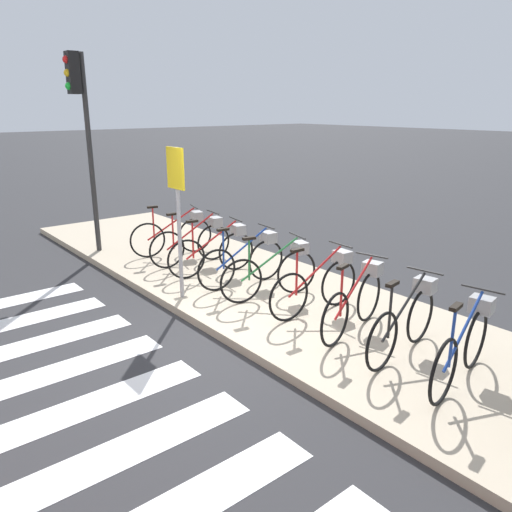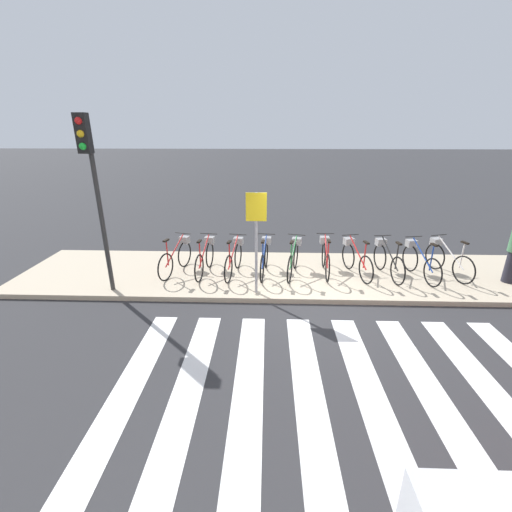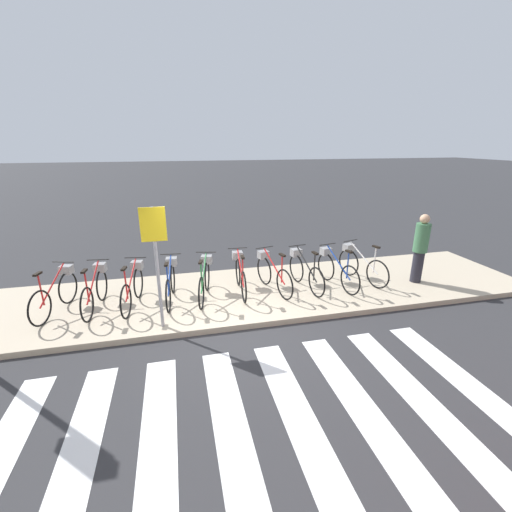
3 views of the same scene
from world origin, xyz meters
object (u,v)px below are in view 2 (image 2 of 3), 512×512
(parked_bicycle_0, at_px, (177,256))
(traffic_light, at_px, (91,170))
(parked_bicycle_3, at_px, (265,257))
(parked_bicycle_7, at_px, (387,259))
(parked_bicycle_1, at_px, (206,256))
(parked_bicycle_4, at_px, (294,258))
(parked_bicycle_8, at_px, (419,260))
(sign_post, at_px, (256,227))
(parked_bicycle_6, at_px, (355,258))
(parked_bicycle_2, at_px, (234,257))
(parked_bicycle_9, at_px, (446,258))
(parked_bicycle_5, at_px, (325,256))

(parked_bicycle_0, height_order, traffic_light, traffic_light)
(parked_bicycle_3, xyz_separation_m, parked_bicycle_7, (3.10, -0.03, 0.00))
(parked_bicycle_1, height_order, parked_bicycle_4, same)
(parked_bicycle_3, distance_m, parked_bicycle_4, 0.74)
(parked_bicycle_3, height_order, parked_bicycle_4, same)
(parked_bicycle_1, distance_m, parked_bicycle_4, 2.26)
(parked_bicycle_8, distance_m, traffic_light, 7.84)
(parked_bicycle_8, distance_m, sign_post, 4.33)
(parked_bicycle_3, relative_size, parked_bicycle_4, 1.02)
(parked_bicycle_0, height_order, sign_post, sign_post)
(parked_bicycle_1, bearing_deg, parked_bicycle_8, -0.76)
(parked_bicycle_6, bearing_deg, parked_bicycle_8, -3.93)
(parked_bicycle_0, bearing_deg, parked_bicycle_2, -2.54)
(parked_bicycle_3, bearing_deg, parked_bicycle_8, -1.49)
(parked_bicycle_2, bearing_deg, parked_bicycle_8, -0.42)
(parked_bicycle_6, bearing_deg, sign_post, -154.94)
(parked_bicycle_9, bearing_deg, parked_bicycle_8, -167.25)
(parked_bicycle_2, xyz_separation_m, parked_bicycle_8, (4.65, -0.03, 0.00))
(parked_bicycle_3, relative_size, parked_bicycle_8, 1.01)
(parked_bicycle_1, bearing_deg, traffic_light, -149.79)
(parked_bicycle_1, xyz_separation_m, parked_bicycle_3, (1.52, 0.03, 0.00))
(parked_bicycle_5, bearing_deg, parked_bicycle_2, -176.14)
(parked_bicycle_2, bearing_deg, sign_post, -61.29)
(parked_bicycle_1, bearing_deg, parked_bicycle_0, 177.80)
(parked_bicycle_9, bearing_deg, traffic_light, -171.14)
(traffic_light, bearing_deg, parked_bicycle_3, 18.78)
(parked_bicycle_2, bearing_deg, parked_bicycle_7, 0.56)
(parked_bicycle_6, bearing_deg, parked_bicycle_3, -179.83)
(parked_bicycle_1, xyz_separation_m, parked_bicycle_9, (6.15, 0.10, 0.00))
(parked_bicycle_6, distance_m, parked_bicycle_8, 1.57)
(parked_bicycle_7, distance_m, traffic_light, 7.12)
(parked_bicycle_8, xyz_separation_m, parked_bicycle_9, (0.75, 0.17, 0.00))
(parked_bicycle_4, distance_m, parked_bicycle_6, 1.57)
(parked_bicycle_5, xyz_separation_m, sign_post, (-1.74, -1.25, 1.12))
(parked_bicycle_1, relative_size, parked_bicycle_9, 1.03)
(parked_bicycle_5, distance_m, parked_bicycle_9, 3.06)
(parked_bicycle_4, relative_size, parked_bicycle_9, 1.01)
(parked_bicycle_2, distance_m, parked_bicycle_3, 0.78)
(parked_bicycle_3, height_order, parked_bicycle_8, same)
(parked_bicycle_0, distance_m, parked_bicycle_5, 3.84)
(parked_bicycle_6, height_order, parked_bicycle_9, same)
(parked_bicycle_4, xyz_separation_m, parked_bicycle_5, (0.83, 0.12, 0.00))
(parked_bicycle_8, height_order, parked_bicycle_9, same)
(parked_bicycle_7, relative_size, parked_bicycle_8, 1.00)
(parked_bicycle_8, bearing_deg, parked_bicycle_1, 179.24)
(parked_bicycle_3, bearing_deg, parked_bicycle_7, -0.53)
(parked_bicycle_8, relative_size, sign_post, 0.71)
(parked_bicycle_5, relative_size, parked_bicycle_6, 1.02)
(parked_bicycle_3, bearing_deg, parked_bicycle_1, -178.92)
(parked_bicycle_2, height_order, sign_post, sign_post)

